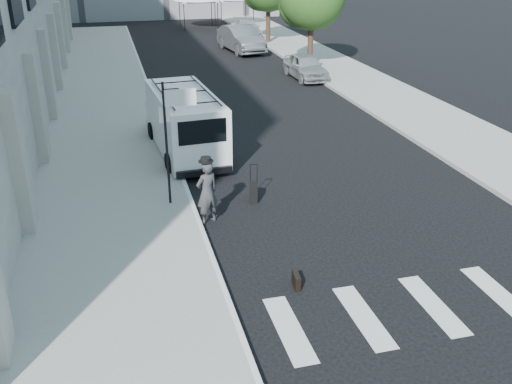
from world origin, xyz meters
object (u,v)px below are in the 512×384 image
parked_car_b (241,39)px  parked_car_c (247,29)px  cargo_van (184,121)px  suitcase (254,192)px  businessman (207,193)px  parked_car_a (306,66)px  briefcase (296,280)px

parked_car_b → parked_car_c: (1.80, 5.62, -0.19)m
cargo_van → suitcase: bearing=-78.3°
businessman → suitcase: businessman is taller
suitcase → parked_car_c: parked_car_c is taller
businessman → parked_car_b: businessman is taller
businessman → cargo_van: 5.72m
businessman → parked_car_a: businessman is taller
parked_car_b → parked_car_c: 5.91m
parked_car_c → briefcase: bearing=-96.4°
briefcase → parked_car_c: size_ratio=0.10×
briefcase → parked_car_b: bearing=85.2°
parked_car_c → businessman: bearing=-100.1°
briefcase → businessman: bearing=116.3°
parked_car_a → parked_car_c: parked_car_a is taller
parked_car_a → parked_car_c: size_ratio=0.87×
parked_car_b → briefcase: bearing=-108.6°
businessman → suitcase: 1.93m
businessman → briefcase: businessman is taller
businessman → parked_car_b: size_ratio=0.34×
businessman → parked_car_b: bearing=-128.7°
suitcase → parked_car_b: size_ratio=0.22×
suitcase → parked_car_a: parked_car_a is taller
businessman → suitcase: size_ratio=1.60×
parked_car_b → businessman: bearing=-113.1°
cargo_van → parked_car_b: (6.51, 18.79, -0.30)m
parked_car_a → briefcase: bearing=-111.0°
suitcase → cargo_van: bearing=121.6°
businessman → parked_car_c: 31.30m
parked_car_a → parked_car_b: parked_car_b is taller
briefcase → parked_car_a: bearing=76.3°
cargo_van → parked_car_c: 25.79m
briefcase → cargo_van: cargo_van is taller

